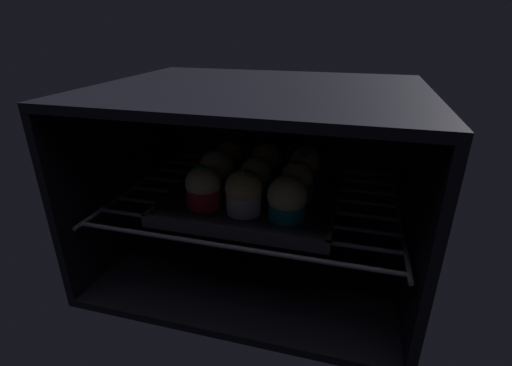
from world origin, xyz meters
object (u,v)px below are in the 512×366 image
muffin_row0_col2 (287,199)px  muffin_row1_col0 (217,171)px  muffin_row2_col0 (230,159)px  muffin_row2_col2 (305,166)px  muffin_row0_col0 (203,188)px  muffin_row1_col2 (297,181)px  muffin_row2_col1 (267,162)px  muffin_row0_col1 (244,193)px  muffin_row1_col1 (256,177)px  baking_tray (256,196)px

muffin_row0_col2 → muffin_row1_col0: size_ratio=0.90×
muffin_row2_col0 → muffin_row2_col2: size_ratio=0.99×
muffin_row0_col0 → muffin_row2_col0: bearing=92.1°
muffin_row0_col0 → muffin_row1_col2: (15.62, 7.70, -0.18)cm
muffin_row0_col2 → muffin_row2_col1: 18.00cm
muffin_row0_col1 → muffin_row1_col1: (0.08, 7.81, -0.26)cm
muffin_row0_col2 → muffin_row2_col0: 22.88cm
muffin_row0_col2 → muffin_row2_col2: (0.58, 15.74, 0.22)cm
baking_tray → muffin_row1_col0: (-7.95, -0.24, 4.53)cm
muffin_row0_col1 → muffin_row2_col0: 18.31cm
muffin_row1_col1 → muffin_row2_col2: bearing=43.9°
muffin_row2_col0 → muffin_row2_col2: (16.54, -0.66, 0.22)cm
muffin_row0_col0 → muffin_row1_col1: size_ratio=1.08×
muffin_row0_col2 → muffin_row2_col0: muffin_row2_col0 is taller
muffin_row2_col0 → muffin_row2_col1: muffin_row2_col0 is taller
muffin_row1_col2 → muffin_row0_col1: bearing=-134.9°
muffin_row2_col0 → muffin_row2_col1: 8.36cm
muffin_row1_col0 → muffin_row0_col0: bearing=-87.8°
muffin_row1_col2 → muffin_row2_col2: size_ratio=0.94×
muffin_row1_col1 → muffin_row2_col2: size_ratio=0.95×
muffin_row0_col1 → muffin_row1_col0: size_ratio=0.97×
muffin_row2_col0 → muffin_row2_col2: 16.55cm
baking_tray → muffin_row1_col0: size_ratio=3.72×
muffin_row2_col0 → muffin_row2_col1: size_ratio=1.02×
muffin_row1_col0 → muffin_row1_col2: size_ratio=1.14×
muffin_row1_col2 → muffin_row2_col0: size_ratio=0.95×
baking_tray → muffin_row0_col1: size_ratio=3.84×
muffin_row2_col0 → muffin_row1_col0: bearing=-87.9°
muffin_row2_col1 → muffin_row0_col2: bearing=-65.0°
muffin_row1_col2 → baking_tray: bearing=180.0°
muffin_row0_col1 → muffin_row0_col2: 7.66cm
muffin_row2_col2 → muffin_row2_col0: bearing=177.7°
muffin_row2_col1 → muffin_row0_col0: bearing=-115.9°
baking_tray → muffin_row2_col0: size_ratio=4.02×
baking_tray → muffin_row1_col2: muffin_row1_col2 is taller
muffin_row1_col2 → muffin_row2_col1: bearing=133.5°
muffin_row1_col0 → muffin_row1_col1: bearing=0.7°
baking_tray → muffin_row2_col1: (0.09, 8.29, 4.07)cm
muffin_row1_col0 → muffin_row1_col2: muffin_row1_col0 is taller
muffin_row2_col1 → muffin_row2_col2: size_ratio=0.97×
muffin_row0_col0 → muffin_row1_col0: bearing=92.2°
muffin_row0_col0 → muffin_row1_col1: muffin_row0_col0 is taller
muffin_row0_col0 → muffin_row1_col1: (7.77, 7.57, -0.18)cm
muffin_row2_col1 → muffin_row2_col2: (8.18, -0.58, 0.17)cm
muffin_row1_col0 → muffin_row2_col1: bearing=46.7°
muffin_row0_col0 → muffin_row0_col1: bearing=-1.8°
muffin_row0_col0 → muffin_row1_col0: (-0.28, 7.46, 0.37)cm
muffin_row1_col1 → muffin_row2_col0: muffin_row2_col0 is taller
muffin_row0_col0 → muffin_row2_col1: size_ratio=1.06×
muffin_row2_col2 → muffin_row1_col1: bearing=-136.1°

